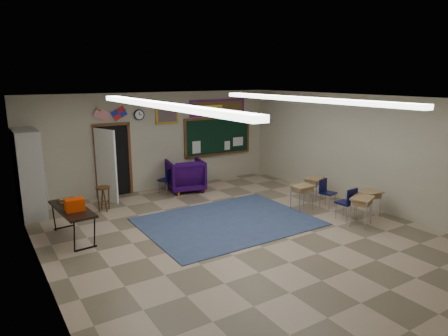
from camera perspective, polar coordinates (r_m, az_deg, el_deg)
floor at (r=9.07m, az=2.29°, el=-9.45°), size 9.00×9.00×0.00m
back_wall at (r=12.50m, az=-9.55°, el=3.76°), size 8.00×0.04×3.00m
left_wall at (r=7.18m, az=-24.85°, el=-4.06°), size 0.04×9.00×3.00m
right_wall at (r=11.35m, az=19.18°, el=2.30°), size 0.04×9.00×3.00m
ceiling at (r=8.40m, az=2.47°, el=9.83°), size 8.00×9.00×0.04m
area_rug at (r=9.79m, az=0.56°, el=-7.66°), size 4.00×3.00×0.02m
fluorescent_strips at (r=8.41m, az=2.47°, el=9.43°), size 3.86×6.00×0.10m
doorway at (r=11.94m, az=-15.82°, el=0.86°), size 1.10×0.89×2.16m
chalkboard at (r=13.47m, az=-0.84°, el=4.44°), size 2.55×0.14×1.30m
bulletin_board at (r=13.37m, az=-0.86°, el=8.62°), size 2.10×0.05×0.55m
framed_art_print at (r=12.50m, az=-8.15°, el=7.74°), size 0.75×0.05×0.65m
wall_clock at (r=12.16m, az=-12.04°, el=7.44°), size 0.32×0.05×0.32m
wall_flags at (r=11.85m, az=-15.89°, el=7.73°), size 1.16×0.06×0.70m
storage_cabinet at (r=11.03m, az=-26.07°, el=-0.74°), size 0.59×1.25×2.20m
wingback_armchair at (r=12.32m, az=-5.53°, el=-1.04°), size 1.25×1.28×0.98m
student_chair_reading at (r=12.18m, az=-8.32°, el=-1.78°), size 0.53×0.53×0.78m
student_chair_desk_a at (r=10.26m, az=16.97°, el=-4.89°), size 0.43×0.43×0.82m
student_chair_desk_b at (r=11.10m, az=14.62°, el=-3.57°), size 0.45×0.45×0.76m
student_desk_front_left at (r=10.72m, az=11.08°, el=-3.98°), size 0.56×0.42×0.68m
student_desk_front_right at (r=11.61m, az=12.70°, el=-2.77°), size 0.68×0.60×0.67m
student_desk_back_left at (r=9.99m, az=19.04°, el=-5.65°), size 0.70×0.62×0.70m
student_desk_back_right at (r=10.67m, az=19.99°, el=-4.65°), size 0.61×0.49×0.67m
folding_table at (r=9.32m, az=-20.76°, el=-7.19°), size 0.69×1.72×0.96m
wooden_stool at (r=10.97m, az=-16.82°, el=-4.16°), size 0.36×0.36×0.64m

